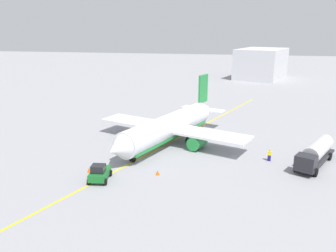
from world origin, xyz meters
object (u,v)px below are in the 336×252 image
Objects in this scene: safety_cone_wingtip at (89,170)px; pushback_tug at (99,173)px; refueling_worker at (269,155)px; safety_cone_nose at (158,173)px; airplane at (169,127)px; fuel_tanker at (316,153)px.

pushback_tug is at bearing 48.45° from safety_cone_wingtip.
refueling_worker is 16.37m from safety_cone_nose.
airplane is at bearing 150.11° from safety_cone_wingtip.
fuel_tanker is (4.84, 21.40, -1.00)m from airplane.
pushback_tug is 7.32m from safety_cone_nose.
fuel_tanker is at bearing 88.70° from refueling_worker.
safety_cone_wingtip is at bearing -73.20° from fuel_tanker.
refueling_worker is (-0.14, -6.01, -0.91)m from fuel_tanker.
pushback_tug is 3.22m from safety_cone_wingtip.
fuel_tanker is 30.59m from safety_cone_wingtip.
airplane is 21.96m from fuel_tanker.
safety_cone_nose is at bearing 96.59° from safety_cone_wingtip.
pushback_tug is (10.92, -26.90, -0.72)m from fuel_tanker.
fuel_tanker is 29.04m from pushback_tug.
refueling_worker is at bearing 73.01° from airplane.
refueling_worker is 24.92m from safety_cone_wingtip.
pushback_tug is 2.24× the size of refueling_worker.
refueling_worker is (-11.05, 20.89, -0.19)m from pushback_tug.
safety_cone_wingtip reaches higher than safety_cone_nose.
safety_cone_nose is (7.94, -14.30, -0.51)m from refueling_worker.
refueling_worker is (4.70, 15.39, -1.91)m from airplane.
airplane reaches higher than refueling_worker.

